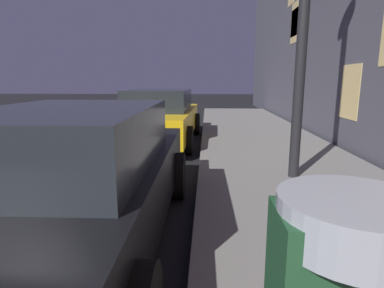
{
  "coord_description": "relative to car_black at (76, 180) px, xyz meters",
  "views": [
    {
      "loc": [
        4.13,
        0.53,
        1.67
      ],
      "look_at": [
        4.02,
        2.97,
        1.18
      ],
      "focal_mm": 29.38,
      "sensor_mm": 36.0,
      "label": 1
    }
  ],
  "objects": [
    {
      "name": "car_black",
      "position": [
        0.0,
        0.0,
        0.0
      ],
      "size": [
        2.01,
        4.5,
        1.43
      ],
      "color": "black",
      "rests_on": "ground"
    },
    {
      "name": "car_yellow_cab",
      "position": [
        -0.0,
        5.55,
        -0.01
      ],
      "size": [
        2.12,
        4.58,
        1.43
      ],
      "color": "gold",
      "rests_on": "ground"
    },
    {
      "name": "building_far",
      "position": [
        8.59,
        13.3,
        3.76
      ],
      "size": [
        8.3,
        11.5,
        8.94
      ],
      "color": "#4C4C56",
      "rests_on": "ground"
    }
  ]
}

